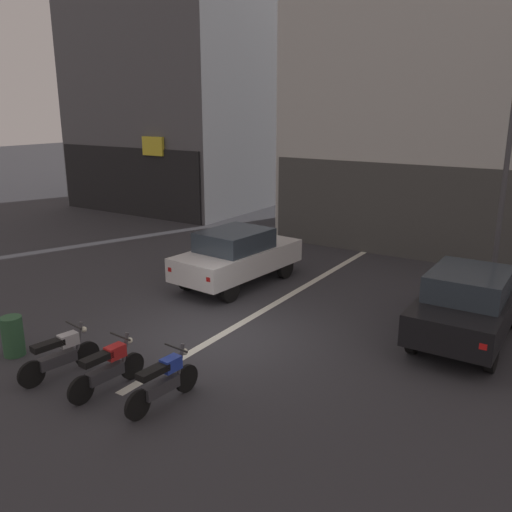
{
  "coord_description": "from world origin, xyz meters",
  "views": [
    {
      "loc": [
        6.81,
        -8.93,
        5.04
      ],
      "look_at": [
        -0.26,
        2.0,
        1.4
      ],
      "focal_mm": 37.57,
      "sensor_mm": 36.0,
      "label": 1
    }
  ],
  "objects_px": {
    "motorcycle_silver_row_leftmost": "(60,354)",
    "motorcycle_red_row_left_mid": "(108,368)",
    "street_lamp": "(511,131)",
    "car_white_crossing_near": "(237,255)",
    "car_black_parked_kerbside": "(468,303)",
    "motorcycle_blue_row_centre": "(163,381)",
    "trash_bin": "(13,336)"
  },
  "relations": [
    {
      "from": "car_black_parked_kerbside",
      "to": "motorcycle_blue_row_centre",
      "type": "bearing_deg",
      "value": -123.83
    },
    {
      "from": "trash_bin",
      "to": "street_lamp",
      "type": "bearing_deg",
      "value": 51.91
    },
    {
      "from": "car_black_parked_kerbside",
      "to": "motorcycle_red_row_left_mid",
      "type": "distance_m",
      "value": 7.71
    },
    {
      "from": "street_lamp",
      "to": "car_white_crossing_near",
      "type": "bearing_deg",
      "value": -152.02
    },
    {
      "from": "car_white_crossing_near",
      "to": "motorcycle_red_row_left_mid",
      "type": "height_order",
      "value": "car_white_crossing_near"
    },
    {
      "from": "car_white_crossing_near",
      "to": "motorcycle_silver_row_leftmost",
      "type": "relative_size",
      "value": 2.55
    },
    {
      "from": "street_lamp",
      "to": "motorcycle_blue_row_centre",
      "type": "bearing_deg",
      "value": -111.22
    },
    {
      "from": "motorcycle_blue_row_centre",
      "to": "trash_bin",
      "type": "distance_m",
      "value": 3.98
    },
    {
      "from": "street_lamp",
      "to": "trash_bin",
      "type": "distance_m",
      "value": 13.05
    },
    {
      "from": "motorcycle_silver_row_leftmost",
      "to": "trash_bin",
      "type": "relative_size",
      "value": 1.95
    },
    {
      "from": "car_white_crossing_near",
      "to": "motorcycle_blue_row_centre",
      "type": "relative_size",
      "value": 2.53
    },
    {
      "from": "car_white_crossing_near",
      "to": "motorcycle_red_row_left_mid",
      "type": "relative_size",
      "value": 2.53
    },
    {
      "from": "car_white_crossing_near",
      "to": "car_black_parked_kerbside",
      "type": "xyz_separation_m",
      "value": [
        6.5,
        -0.45,
        0.0
      ]
    },
    {
      "from": "motorcycle_silver_row_leftmost",
      "to": "car_white_crossing_near",
      "type": "bearing_deg",
      "value": 92.93
    },
    {
      "from": "street_lamp",
      "to": "trash_bin",
      "type": "bearing_deg",
      "value": -128.09
    },
    {
      "from": "car_black_parked_kerbside",
      "to": "motorcycle_silver_row_leftmost",
      "type": "height_order",
      "value": "car_black_parked_kerbside"
    },
    {
      "from": "motorcycle_red_row_left_mid",
      "to": "trash_bin",
      "type": "xyz_separation_m",
      "value": [
        -2.78,
        -0.07,
        -0.03
      ]
    },
    {
      "from": "car_black_parked_kerbside",
      "to": "trash_bin",
      "type": "bearing_deg",
      "value": -142.64
    },
    {
      "from": "motorcycle_red_row_left_mid",
      "to": "trash_bin",
      "type": "height_order",
      "value": "motorcycle_red_row_left_mid"
    },
    {
      "from": "car_white_crossing_near",
      "to": "motorcycle_blue_row_centre",
      "type": "bearing_deg",
      "value": -66.21
    },
    {
      "from": "motorcycle_silver_row_leftmost",
      "to": "motorcycle_red_row_left_mid",
      "type": "height_order",
      "value": "same"
    },
    {
      "from": "car_black_parked_kerbside",
      "to": "trash_bin",
      "type": "height_order",
      "value": "car_black_parked_kerbside"
    },
    {
      "from": "car_black_parked_kerbside",
      "to": "street_lamp",
      "type": "distance_m",
      "value": 5.23
    },
    {
      "from": "car_black_parked_kerbside",
      "to": "motorcycle_red_row_left_mid",
      "type": "relative_size",
      "value": 2.46
    },
    {
      "from": "car_black_parked_kerbside",
      "to": "street_lamp",
      "type": "height_order",
      "value": "street_lamp"
    },
    {
      "from": "motorcycle_silver_row_leftmost",
      "to": "motorcycle_red_row_left_mid",
      "type": "bearing_deg",
      "value": 5.71
    },
    {
      "from": "car_black_parked_kerbside",
      "to": "motorcycle_silver_row_leftmost",
      "type": "bearing_deg",
      "value": -135.89
    },
    {
      "from": "motorcycle_silver_row_leftmost",
      "to": "motorcycle_red_row_left_mid",
      "type": "relative_size",
      "value": 0.99
    },
    {
      "from": "motorcycle_red_row_left_mid",
      "to": "car_black_parked_kerbside",
      "type": "bearing_deg",
      "value": 49.62
    },
    {
      "from": "motorcycle_silver_row_leftmost",
      "to": "motorcycle_red_row_left_mid",
      "type": "distance_m",
      "value": 1.19
    },
    {
      "from": "car_white_crossing_near",
      "to": "trash_bin",
      "type": "relative_size",
      "value": 4.98
    },
    {
      "from": "motorcycle_blue_row_centre",
      "to": "trash_bin",
      "type": "xyz_separation_m",
      "value": [
        -3.97,
        -0.26,
        -0.03
      ]
    }
  ]
}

